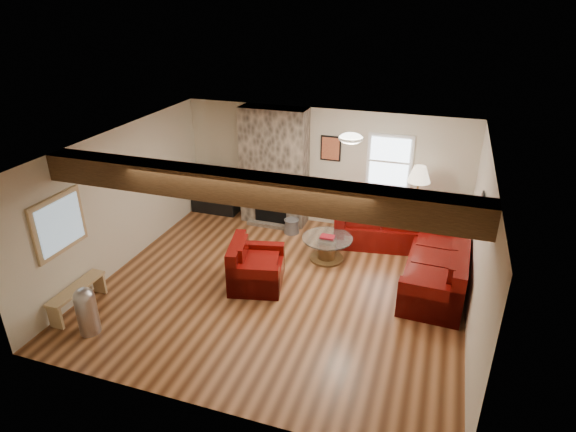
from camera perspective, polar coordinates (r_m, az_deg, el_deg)
name	(u,v)px	position (r m, az deg, el deg)	size (l,w,h in m)	color
room	(280,222)	(7.69, -0.99, -0.75)	(8.00, 8.00, 8.00)	#542D16
oak_beam	(247,188)	(6.20, -4.91, 3.31)	(6.00, 0.36, 0.38)	black
chimney_breast	(274,168)	(10.18, -1.64, 5.68)	(1.40, 0.67, 2.50)	#39322C
back_window	(389,161)	(9.77, 11.93, 6.34)	(0.90, 0.08, 1.10)	white
hatch_window	(59,224)	(7.94, -25.49, -0.89)	(0.08, 1.00, 0.90)	tan
ceiling_dome	(351,140)	(7.86, 7.45, 8.92)	(0.40, 0.40, 0.18)	white
artwork_back	(331,148)	(9.92, 5.08, 7.98)	(0.42, 0.06, 0.52)	black
artwork_right	(481,211)	(7.42, 21.92, 0.58)	(0.06, 0.55, 0.42)	black
sofa_three	(437,263)	(8.54, 17.21, -5.30)	(2.29, 0.96, 0.89)	#450804
loveseat	(381,220)	(9.72, 10.99, -0.51)	(1.79, 1.03, 0.95)	#450804
armchair_red	(257,264)	(8.23, -3.75, -5.67)	(0.98, 0.86, 0.80)	#450804
coffee_table	(327,248)	(9.06, 4.64, -3.86)	(0.94, 0.94, 0.49)	#492F17
tv_cabinet	(216,201)	(11.11, -8.56, 1.80)	(1.04, 0.41, 0.52)	black
television	(214,180)	(10.93, -8.73, 4.19)	(0.82, 0.11, 0.47)	black
floor_lamp	(419,179)	(9.29, 15.24, 4.28)	(0.43, 0.43, 1.68)	#B19749
pine_bench	(78,298)	(8.39, -23.59, -8.92)	(0.25, 1.09, 0.41)	tan
pedal_bin	(87,310)	(7.72, -22.76, -10.28)	(0.30, 0.30, 0.76)	#B2B2B8
coal_bucket	(292,226)	(10.05, 0.42, -1.17)	(0.33, 0.33, 0.31)	slate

